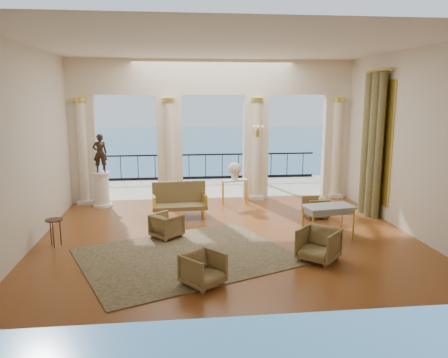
{
  "coord_description": "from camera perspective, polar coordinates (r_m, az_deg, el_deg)",
  "views": [
    {
      "loc": [
        -1.24,
        -10.22,
        3.41
      ],
      "look_at": [
        -0.01,
        0.6,
        1.3
      ],
      "focal_mm": 35.0,
      "sensor_mm": 36.0,
      "label": 1
    }
  ],
  "objects": [
    {
      "name": "window_frame",
      "position": [
        13.1,
        19.47,
        4.62
      ],
      "size": [
        0.04,
        1.6,
        3.4
      ],
      "primitive_type": "cube",
      "color": "#E3C14A",
      "rests_on": "room_walls"
    },
    {
      "name": "armchair_d",
      "position": [
        10.67,
        -7.49,
        -5.91
      ],
      "size": [
        0.87,
        0.87,
        0.65
      ],
      "primitive_type": "imported",
      "rotation": [
        0.0,
        0.0,
        2.32
      ],
      "color": "#4E4125",
      "rests_on": "ground"
    },
    {
      "name": "statue",
      "position": [
        13.76,
        -15.89,
        3.27
      ],
      "size": [
        0.49,
        0.39,
        1.17
      ],
      "primitive_type": "imported",
      "rotation": [
        0.0,
        0.0,
        3.42
      ],
      "color": "black",
      "rests_on": "pedestal"
    },
    {
      "name": "arcade",
      "position": [
        14.12,
        -1.43,
        7.62
      ],
      "size": [
        9.0,
        0.56,
        4.5
      ],
      "color": "#F2E2C5",
      "rests_on": "ground"
    },
    {
      "name": "curtain",
      "position": [
        13.03,
        18.7,
        4.28
      ],
      "size": [
        0.33,
        1.4,
        4.09
      ],
      "color": "brown",
      "rests_on": "ground"
    },
    {
      "name": "wall_sconce",
      "position": [
        14.03,
        4.42,
        6.12
      ],
      "size": [
        0.3,
        0.11,
        0.33
      ],
      "color": "#E3C14A",
      "rests_on": "arcade"
    },
    {
      "name": "armchair_c",
      "position": [
        12.54,
        11.9,
        -3.52
      ],
      "size": [
        0.62,
        0.66,
        0.64
      ],
      "primitive_type": "imported",
      "rotation": [
        0.0,
        0.0,
        -1.51
      ],
      "color": "#4E4125",
      "rests_on": "ground"
    },
    {
      "name": "armchair_a",
      "position": [
        8.05,
        -2.76,
        -11.5
      ],
      "size": [
        0.89,
        0.89,
        0.67
      ],
      "primitive_type": "imported",
      "rotation": [
        0.0,
        0.0,
        0.72
      ],
      "color": "#4E4125",
      "rests_on": "ground"
    },
    {
      "name": "console_table",
      "position": [
        13.68,
        1.39,
        -0.64
      ],
      "size": [
        0.89,
        0.54,
        0.79
      ],
      "rotation": [
        0.0,
        0.0,
        0.28
      ],
      "color": "silver",
      "rests_on": "ground"
    },
    {
      "name": "armchair_b",
      "position": [
        9.35,
        12.26,
        -8.18
      ],
      "size": [
        1.02,
        1.01,
        0.76
      ],
      "primitive_type": "imported",
      "rotation": [
        0.0,
        0.0,
        -0.75
      ],
      "color": "#4E4125",
      "rests_on": "ground"
    },
    {
      "name": "palm_tree",
      "position": [
        17.14,
        4.55,
        13.23
      ],
      "size": [
        2.0,
        2.0,
        4.5
      ],
      "color": "#4C3823",
      "rests_on": "terrace"
    },
    {
      "name": "sea",
      "position": [
        70.86,
        -5.4,
        3.31
      ],
      "size": [
        160.0,
        160.0,
        0.0
      ],
      "primitive_type": "plane",
      "color": "#1C5B8E",
      "rests_on": "ground"
    },
    {
      "name": "rug",
      "position": [
        9.52,
        -4.96,
        -10.0
      ],
      "size": [
        5.18,
        4.67,
        0.02
      ],
      "primitive_type": "cube",
      "rotation": [
        0.0,
        0.0,
        0.39
      ],
      "color": "#2A3119",
      "rests_on": "ground"
    },
    {
      "name": "urn",
      "position": [
        13.6,
        1.4,
        1.21
      ],
      "size": [
        0.41,
        0.41,
        0.55
      ],
      "color": "silver",
      "rests_on": "console_table"
    },
    {
      "name": "terrace",
      "position": [
        16.44,
        -2.0,
        -1.17
      ],
      "size": [
        10.0,
        3.6,
        0.1
      ],
      "primitive_type": "cube",
      "color": "#B0A894",
      "rests_on": "ground"
    },
    {
      "name": "game_table",
      "position": [
        10.74,
        13.49,
        -3.84
      ],
      "size": [
        1.26,
        0.81,
        0.8
      ],
      "rotation": [
        0.0,
        0.0,
        0.16
      ],
      "color": "#91A2B3",
      "rests_on": "ground"
    },
    {
      "name": "balustrade",
      "position": [
        17.92,
        -2.41,
        1.33
      ],
      "size": [
        9.0,
        0.06,
        1.03
      ],
      "color": "black",
      "rests_on": "terrace"
    },
    {
      "name": "room_walls",
      "position": [
        9.2,
        1.29,
        7.67
      ],
      "size": [
        9.0,
        9.0,
        9.0
      ],
      "color": "beige",
      "rests_on": "ground"
    },
    {
      "name": "side_table",
      "position": [
        10.66,
        -21.31,
        -5.39
      ],
      "size": [
        0.39,
        0.39,
        0.63
      ],
      "color": "black",
      "rests_on": "ground"
    },
    {
      "name": "settee",
      "position": [
        12.31,
        -5.84,
        -2.78
      ],
      "size": [
        1.53,
        0.71,
        1.0
      ],
      "rotation": [
        0.0,
        0.0,
        0.05
      ],
      "color": "#4E4125",
      "rests_on": "ground"
    },
    {
      "name": "floor",
      "position": [
        10.85,
        0.42,
        -7.34
      ],
      "size": [
        9.0,
        9.0,
        0.0
      ],
      "primitive_type": "plane",
      "color": "#4F230D",
      "rests_on": "ground"
    },
    {
      "name": "pedestal",
      "position": [
        13.95,
        -15.65,
        -1.39
      ],
      "size": [
        0.59,
        0.59,
        1.08
      ],
      "color": "silver",
      "rests_on": "ground"
    },
    {
      "name": "headland",
      "position": [
        85.46,
        -26.23,
        5.56
      ],
      "size": [
        22.0,
        18.0,
        6.0
      ],
      "primitive_type": "cube",
      "color": "black",
      "rests_on": "sea"
    }
  ]
}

